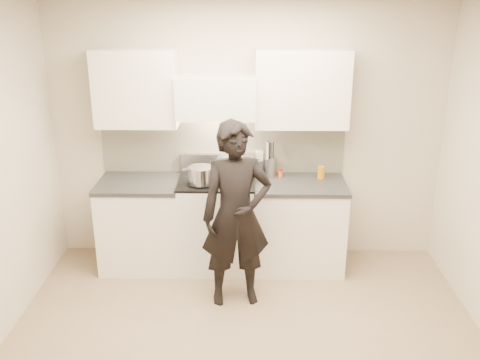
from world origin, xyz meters
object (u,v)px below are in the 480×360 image
object	(u,v)px
counter_right	(298,224)
wok	(237,163)
person	(236,215)
stove	(217,223)
utensil_crock	(270,165)

from	to	relation	value
counter_right	wok	world-z (taller)	wok
wok	person	distance (m)	0.84
stove	counter_right	distance (m)	0.83
utensil_crock	person	xyz separation A→B (m)	(-0.32, -0.87, -0.18)
person	stove	bearing A→B (deg)	98.42
counter_right	utensil_crock	bearing A→B (deg)	146.52
stove	utensil_crock	xyz separation A→B (m)	(0.53, 0.20, 0.56)
utensil_crock	person	world-z (taller)	person
counter_right	person	bearing A→B (deg)	-132.63
wok	person	world-z (taller)	person
stove	utensil_crock	distance (m)	0.79
wok	person	xyz separation A→B (m)	(0.01, -0.82, -0.22)
stove	utensil_crock	world-z (taller)	utensil_crock
person	utensil_crock	bearing A→B (deg)	60.64
counter_right	utensil_crock	size ratio (longest dim) A/B	2.55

